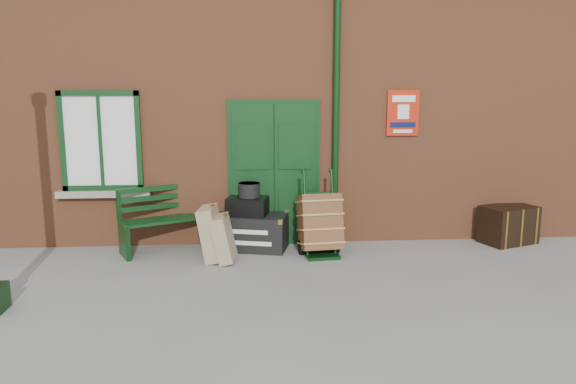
{
  "coord_description": "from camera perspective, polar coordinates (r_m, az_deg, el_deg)",
  "views": [
    {
      "loc": [
        -0.7,
        -7.12,
        2.51
      ],
      "look_at": [
        -0.15,
        0.6,
        1.0
      ],
      "focal_mm": 35.0,
      "sensor_mm": 36.0,
      "label": 1
    }
  ],
  "objects": [
    {
      "name": "hatbox",
      "position": [
        8.51,
        -3.96,
        0.2
      ],
      "size": [
        0.39,
        0.39,
        0.21
      ],
      "primitive_type": "cylinder",
      "rotation": [
        0.0,
        0.0,
        -0.24
      ],
      "color": "black",
      "rests_on": "strongbox"
    },
    {
      "name": "porter_trolley",
      "position": [
        8.29,
        3.26,
        -3.2
      ],
      "size": [
        0.66,
        0.7,
        1.23
      ],
      "rotation": [
        0.0,
        0.0,
        0.11
      ],
      "color": "black",
      "rests_on": "ground"
    },
    {
      "name": "dark_trunk",
      "position": [
        9.58,
        21.47,
        -3.1
      ],
      "size": [
        0.96,
        0.79,
        0.59
      ],
      "primitive_type": "cube",
      "rotation": [
        0.0,
        0.0,
        0.37
      ],
      "color": "black",
      "rests_on": "ground"
    },
    {
      "name": "houdini_trunk",
      "position": [
        8.63,
        -3.77,
        -4.04
      ],
      "size": [
        1.18,
        0.83,
        0.54
      ],
      "primitive_type": "cube",
      "rotation": [
        0.0,
        0.0,
        -0.24
      ],
      "color": "black",
      "rests_on": "ground"
    },
    {
      "name": "bench",
      "position": [
        8.75,
        -11.52,
        -2.43
      ],
      "size": [
        1.69,
        1.14,
        1.01
      ],
      "rotation": [
        0.0,
        0.0,
        0.43
      ],
      "color": "black",
      "rests_on": "ground"
    },
    {
      "name": "station_building",
      "position": [
        10.64,
        -0.37,
        9.16
      ],
      "size": [
        10.3,
        4.3,
        4.36
      ],
      "color": "brown",
      "rests_on": "ground"
    },
    {
      "name": "ground",
      "position": [
        7.58,
        1.44,
        -8.3
      ],
      "size": [
        80.0,
        80.0,
        0.0
      ],
      "primitive_type": "plane",
      "color": "gray",
      "rests_on": "ground"
    },
    {
      "name": "strongbox",
      "position": [
        8.53,
        -4.14,
        -1.43
      ],
      "size": [
        0.68,
        0.56,
        0.27
      ],
      "primitive_type": "cube",
      "rotation": [
        0.0,
        0.0,
        -0.24
      ],
      "color": "black",
      "rests_on": "houdini_trunk"
    },
    {
      "name": "suitcase_front",
      "position": [
        8.03,
        -6.54,
        -4.72
      ],
      "size": [
        0.38,
        0.53,
        0.68
      ],
      "primitive_type": "cube",
      "rotation": [
        0.0,
        -0.2,
        -0.12
      ],
      "color": "#9D8A67",
      "rests_on": "ground"
    },
    {
      "name": "suitcase_back",
      "position": [
        8.12,
        -7.8,
        -4.17
      ],
      "size": [
        0.4,
        0.58,
        0.79
      ],
      "primitive_type": "cube",
      "rotation": [
        0.0,
        -0.16,
        -0.12
      ],
      "color": "#9D8A67",
      "rests_on": "ground"
    }
  ]
}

